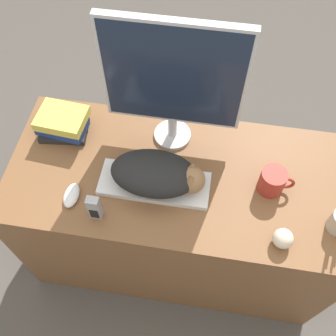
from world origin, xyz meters
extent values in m
plane|color=#4C4742|center=(0.00, 0.00, 0.00)|extent=(12.00, 12.00, 0.00)
cube|color=brown|center=(0.00, 0.31, 0.38)|extent=(1.38, 0.62, 0.76)
cube|color=silver|center=(-0.09, 0.25, 0.77)|extent=(0.43, 0.16, 0.02)
ellipsoid|color=black|center=(-0.09, 0.25, 0.85)|extent=(0.33, 0.20, 0.13)
sphere|color=olive|center=(0.05, 0.25, 0.84)|extent=(0.11, 0.11, 0.11)
cone|color=olive|center=(0.05, 0.22, 0.89)|extent=(0.04, 0.04, 0.04)
cone|color=olive|center=(0.05, 0.28, 0.89)|extent=(0.04, 0.04, 0.04)
cylinder|color=#B7B7BC|center=(-0.06, 0.50, 0.77)|extent=(0.15, 0.15, 0.02)
cylinder|color=#B7B7BC|center=(-0.06, 0.50, 0.83)|extent=(0.04, 0.04, 0.12)
cube|color=#B7B7BC|center=(-0.06, 0.50, 1.11)|extent=(0.51, 0.03, 0.45)
cube|color=#192338|center=(-0.06, 0.49, 1.11)|extent=(0.49, 0.02, 0.43)
ellipsoid|color=silver|center=(-0.39, 0.15, 0.78)|extent=(0.06, 0.11, 0.03)
cylinder|color=#9E2D23|center=(0.35, 0.31, 0.81)|extent=(0.10, 0.10, 0.10)
torus|color=#9E2D23|center=(0.40, 0.31, 0.81)|extent=(0.07, 0.01, 0.07)
sphere|color=beige|center=(0.39, 0.09, 0.80)|extent=(0.07, 0.07, 0.07)
cube|color=#99999E|center=(-0.28, 0.09, 0.82)|extent=(0.05, 0.03, 0.12)
cube|color=black|center=(-0.28, 0.07, 0.80)|extent=(0.03, 0.00, 0.05)
cube|color=black|center=(-0.51, 0.45, 0.77)|extent=(0.21, 0.16, 0.03)
cube|color=navy|center=(-0.51, 0.44, 0.81)|extent=(0.21, 0.14, 0.04)
cube|color=#CCC14C|center=(-0.51, 0.45, 0.85)|extent=(0.20, 0.17, 0.04)
camera|label=1|loc=(0.08, -0.49, 2.08)|focal=42.00mm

